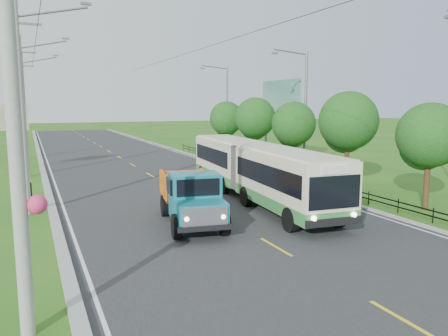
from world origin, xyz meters
TOP-DOWN VIEW (x-y plane):
  - ground at (0.00, 0.00)m, footprint 240.00×240.00m
  - road at (0.00, 20.00)m, footprint 14.00×120.00m
  - curb_left at (-7.20, 20.00)m, footprint 0.40×120.00m
  - curb_right at (7.15, 20.00)m, footprint 0.30×120.00m
  - edge_line_left at (-6.65, 20.00)m, footprint 0.12×120.00m
  - edge_line_right at (6.65, 20.00)m, footprint 0.12×120.00m
  - centre_dash at (0.00, 0.00)m, footprint 0.12×2.20m
  - railing_right at (8.00, 14.00)m, footprint 0.04×40.00m
  - pole_nearest at (-8.24, -3.00)m, footprint 3.51×0.44m
  - pole_near at (-8.26, 9.00)m, footprint 3.51×0.32m
  - pole_mid at (-8.26, 21.00)m, footprint 3.51×0.32m
  - pole_far at (-8.26, 33.00)m, footprint 3.51×0.32m
  - tree_second at (9.86, 2.14)m, footprint 3.18×3.26m
  - tree_third at (9.86, 8.14)m, footprint 3.60×3.62m
  - tree_fourth at (9.86, 14.14)m, footprint 3.24×3.31m
  - tree_fifth at (9.86, 20.14)m, footprint 3.48×3.52m
  - tree_back at (9.86, 26.14)m, footprint 3.30×3.36m
  - streetlight_mid at (10.64, 14.00)m, footprint 3.02×0.20m
  - streetlight_far at (10.64, 28.00)m, footprint 3.02×0.20m
  - planter_near at (8.60, 6.00)m, footprint 0.64×0.64m
  - planter_mid at (8.60, 14.00)m, footprint 0.64×0.64m
  - planter_far at (8.60, 22.00)m, footprint 0.64×0.64m
  - billboard_left at (-9.50, 24.00)m, footprint 3.00×0.20m
  - billboard_right at (12.30, 20.00)m, footprint 0.24×6.00m
  - bus at (3.21, 7.60)m, footprint 3.83×15.60m
  - dump_truck at (-1.75, 4.20)m, footprint 3.01×5.90m

SIDE VIEW (x-z plane):
  - ground at x=0.00m, z-range 0.00..0.00m
  - road at x=0.00m, z-range 0.00..0.02m
  - edge_line_left at x=-6.65m, z-range 0.02..0.02m
  - edge_line_right at x=6.65m, z-range 0.02..0.02m
  - centre_dash at x=0.00m, z-range 0.02..0.02m
  - curb_right at x=7.15m, z-range 0.00..0.10m
  - curb_left at x=-7.20m, z-range 0.00..0.15m
  - planter_near at x=8.60m, z-range -0.05..0.62m
  - planter_mid at x=8.60m, z-range -0.05..0.62m
  - planter_far at x=8.60m, z-range -0.05..0.62m
  - railing_right at x=8.00m, z-range 0.00..0.60m
  - dump_truck at x=-1.75m, z-range 0.16..2.53m
  - bus at x=3.21m, z-range 0.30..3.28m
  - tree_second at x=9.86m, z-range 0.87..6.17m
  - tree_fourth at x=9.86m, z-range 0.89..6.29m
  - tree_back at x=9.86m, z-range 0.90..6.40m
  - tree_fifth at x=9.86m, z-range 0.95..6.75m
  - billboard_left at x=-9.50m, z-range 1.27..6.47m
  - tree_third at x=9.86m, z-range 0.99..6.99m
  - streetlight_mid at x=10.64m, z-range 0.37..9.44m
  - streetlight_far at x=10.64m, z-range 0.37..9.44m
  - pole_nearest at x=-8.24m, z-range -0.06..9.94m
  - pole_near at x=-8.26m, z-range 0.09..10.09m
  - pole_mid at x=-8.26m, z-range 0.09..10.09m
  - pole_far at x=-8.26m, z-range 0.09..10.09m
  - billboard_right at x=12.30m, z-range 1.69..8.99m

